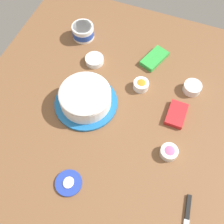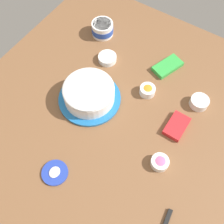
% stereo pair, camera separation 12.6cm
% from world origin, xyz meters
% --- Properties ---
extents(ground_plane, '(1.54, 1.54, 0.00)m').
position_xyz_m(ground_plane, '(0.00, 0.00, 0.00)').
color(ground_plane, brown).
extents(frosted_cake, '(0.31, 0.31, 0.11)m').
position_xyz_m(frosted_cake, '(-0.03, -0.22, 0.05)').
color(frosted_cake, '#1E6BB2').
rests_on(frosted_cake, ground_plane).
extents(frosting_tub, '(0.12, 0.12, 0.08)m').
position_xyz_m(frosting_tub, '(-0.43, -0.41, 0.04)').
color(frosting_tub, white).
rests_on(frosting_tub, ground_plane).
extents(frosting_tub_lid, '(0.11, 0.11, 0.02)m').
position_xyz_m(frosting_tub_lid, '(0.36, -0.13, 0.01)').
color(frosting_tub_lid, '#233DAD').
rests_on(frosting_tub_lid, ground_plane).
extents(spreading_knife, '(0.24, 0.05, 0.01)m').
position_xyz_m(spreading_knife, '(0.32, 0.36, 0.01)').
color(spreading_knife, silver).
rests_on(spreading_knife, ground_plane).
extents(sprinkle_bowl_orange, '(0.08, 0.08, 0.04)m').
position_xyz_m(sprinkle_bowl_orange, '(-0.21, -0.00, 0.02)').
color(sprinkle_bowl_orange, white).
rests_on(sprinkle_bowl_orange, ground_plane).
extents(sprinkle_bowl_pink, '(0.08, 0.08, 0.04)m').
position_xyz_m(sprinkle_bowl_pink, '(0.08, 0.22, 0.02)').
color(sprinkle_bowl_pink, white).
rests_on(sprinkle_bowl_pink, ground_plane).
extents(sprinkle_bowl_blue, '(0.09, 0.09, 0.04)m').
position_xyz_m(sprinkle_bowl_blue, '(-0.29, 0.24, 0.02)').
color(sprinkle_bowl_blue, white).
rests_on(sprinkle_bowl_blue, ground_plane).
extents(sprinkle_bowl_yellow, '(0.10, 0.10, 0.03)m').
position_xyz_m(sprinkle_bowl_yellow, '(-0.28, -0.28, 0.02)').
color(sprinkle_bowl_yellow, white).
rests_on(sprinkle_bowl_yellow, ground_plane).
extents(candy_box_lower, '(0.13, 0.08, 0.03)m').
position_xyz_m(candy_box_lower, '(-0.12, 0.21, 0.01)').
color(candy_box_lower, red).
rests_on(candy_box_lower, ground_plane).
extents(candy_box_upper, '(0.17, 0.13, 0.02)m').
position_xyz_m(candy_box_upper, '(-0.41, 0.01, 0.01)').
color(candy_box_upper, green).
rests_on(candy_box_upper, ground_plane).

